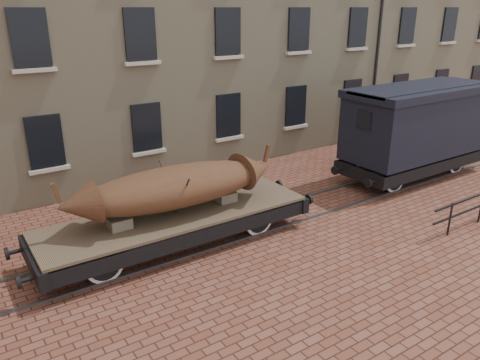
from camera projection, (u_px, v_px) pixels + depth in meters
ground at (285, 214)px, 15.07m from camera, size 90.00×90.00×0.00m
rail_track at (285, 213)px, 15.06m from camera, size 30.00×1.52×0.06m
flatcar_wagon at (176, 220)px, 12.78m from camera, size 8.39×2.27×1.27m
iron_boat at (175, 187)px, 12.44m from camera, size 6.15×1.88×1.49m
goods_van at (418, 121)px, 17.58m from camera, size 6.86×2.50×3.55m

